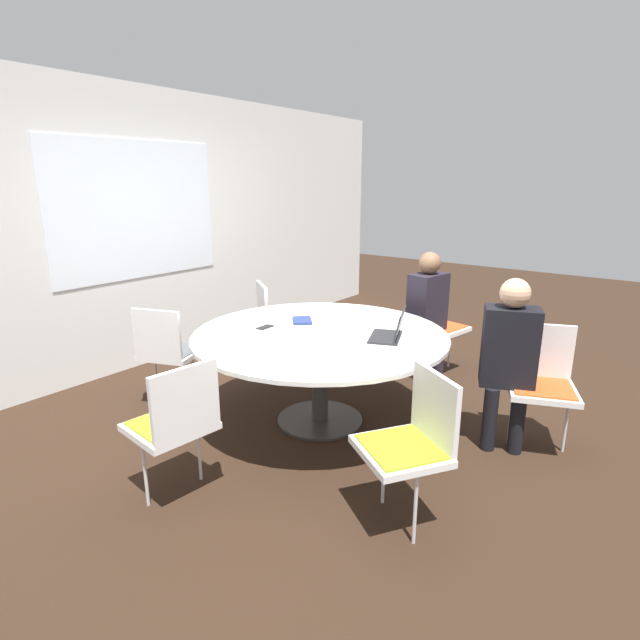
{
  "coord_description": "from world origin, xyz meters",
  "views": [
    {
      "loc": [
        -2.85,
        -2.16,
        1.83
      ],
      "look_at": [
        0.0,
        0.0,
        0.83
      ],
      "focal_mm": 28.0,
      "sensor_mm": 36.0,
      "label": 1
    }
  ],
  "objects_px": {
    "chair_5": "(412,436)",
    "laptop": "(392,331)",
    "person_0": "(509,351)",
    "chair_4": "(175,419)",
    "cell_phone": "(265,327)",
    "person_1": "(429,306)",
    "spiral_notebook": "(302,321)",
    "chair_2": "(275,317)",
    "chair_3": "(167,347)",
    "chair_0": "(542,377)",
    "chair_1": "(435,320)"
  },
  "relations": [
    {
      "from": "chair_3",
      "to": "chair_5",
      "type": "xyz_separation_m",
      "value": [
        -0.13,
        -2.28,
        0.0
      ]
    },
    {
      "from": "chair_4",
      "to": "person_1",
      "type": "height_order",
      "value": "person_1"
    },
    {
      "from": "chair_5",
      "to": "person_1",
      "type": "height_order",
      "value": "person_1"
    },
    {
      "from": "chair_3",
      "to": "spiral_notebook",
      "type": "xyz_separation_m",
      "value": [
        0.68,
        -0.87,
        0.22
      ]
    },
    {
      "from": "cell_phone",
      "to": "chair_4",
      "type": "bearing_deg",
      "value": -162.8
    },
    {
      "from": "chair_4",
      "to": "laptop",
      "type": "relative_size",
      "value": 2.16
    },
    {
      "from": "chair_4",
      "to": "chair_5",
      "type": "distance_m",
      "value": 1.34
    },
    {
      "from": "chair_1",
      "to": "person_0",
      "type": "height_order",
      "value": "person_0"
    },
    {
      "from": "laptop",
      "to": "cell_phone",
      "type": "bearing_deg",
      "value": -91.11
    },
    {
      "from": "chair_3",
      "to": "cell_phone",
      "type": "distance_m",
      "value": 0.86
    },
    {
      "from": "chair_3",
      "to": "cell_phone",
      "type": "bearing_deg",
      "value": 5.44
    },
    {
      "from": "chair_4",
      "to": "chair_5",
      "type": "relative_size",
      "value": 1.0
    },
    {
      "from": "chair_1",
      "to": "cell_phone",
      "type": "distance_m",
      "value": 1.85
    },
    {
      "from": "chair_0",
      "to": "chair_1",
      "type": "height_order",
      "value": "same"
    },
    {
      "from": "chair_2",
      "to": "chair_4",
      "type": "relative_size",
      "value": 1.0
    },
    {
      "from": "chair_3",
      "to": "spiral_notebook",
      "type": "distance_m",
      "value": 1.13
    },
    {
      "from": "person_0",
      "to": "person_1",
      "type": "distance_m",
      "value": 1.29
    },
    {
      "from": "chair_2",
      "to": "person_0",
      "type": "distance_m",
      "value": 2.35
    },
    {
      "from": "person_1",
      "to": "chair_0",
      "type": "bearing_deg",
      "value": 71.42
    },
    {
      "from": "chair_1",
      "to": "laptop",
      "type": "distance_m",
      "value": 1.42
    },
    {
      "from": "chair_1",
      "to": "cell_phone",
      "type": "xyz_separation_m",
      "value": [
        -1.72,
        0.65,
        0.22
      ]
    },
    {
      "from": "chair_0",
      "to": "chair_5",
      "type": "height_order",
      "value": "same"
    },
    {
      "from": "chair_5",
      "to": "laptop",
      "type": "relative_size",
      "value": 2.16
    },
    {
      "from": "chair_2",
      "to": "chair_3",
      "type": "bearing_deg",
      "value": -58.67
    },
    {
      "from": "spiral_notebook",
      "to": "cell_phone",
      "type": "xyz_separation_m",
      "value": [
        -0.31,
        0.12,
        -0.01
      ]
    },
    {
      "from": "chair_4",
      "to": "laptop",
      "type": "height_order",
      "value": "laptop"
    },
    {
      "from": "person_1",
      "to": "spiral_notebook",
      "type": "bearing_deg",
      "value": -15.18
    },
    {
      "from": "chair_0",
      "to": "chair_3",
      "type": "height_order",
      "value": "same"
    },
    {
      "from": "chair_1",
      "to": "person_0",
      "type": "bearing_deg",
      "value": 54.19
    },
    {
      "from": "cell_phone",
      "to": "chair_0",
      "type": "bearing_deg",
      "value": -66.68
    },
    {
      "from": "chair_4",
      "to": "cell_phone",
      "type": "distance_m",
      "value": 1.2
    },
    {
      "from": "chair_2",
      "to": "chair_3",
      "type": "distance_m",
      "value": 1.22
    },
    {
      "from": "person_0",
      "to": "chair_4",
      "type": "bearing_deg",
      "value": 31.25
    },
    {
      "from": "person_1",
      "to": "person_0",
      "type": "bearing_deg",
      "value": 60.71
    },
    {
      "from": "person_0",
      "to": "laptop",
      "type": "relative_size",
      "value": 3.03
    },
    {
      "from": "chair_5",
      "to": "chair_3",
      "type": "bearing_deg",
      "value": 30.19
    },
    {
      "from": "chair_3",
      "to": "chair_4",
      "type": "height_order",
      "value": "same"
    },
    {
      "from": "chair_2",
      "to": "laptop",
      "type": "distance_m",
      "value": 1.67
    },
    {
      "from": "chair_2",
      "to": "chair_4",
      "type": "distance_m",
      "value": 2.22
    },
    {
      "from": "person_0",
      "to": "spiral_notebook",
      "type": "distance_m",
      "value": 1.58
    },
    {
      "from": "chair_3",
      "to": "spiral_notebook",
      "type": "relative_size",
      "value": 3.36
    },
    {
      "from": "chair_0",
      "to": "laptop",
      "type": "bearing_deg",
      "value": 3.7
    },
    {
      "from": "person_0",
      "to": "cell_phone",
      "type": "height_order",
      "value": "person_0"
    },
    {
      "from": "laptop",
      "to": "cell_phone",
      "type": "distance_m",
      "value": 0.99
    },
    {
      "from": "laptop",
      "to": "spiral_notebook",
      "type": "distance_m",
      "value": 0.8
    },
    {
      "from": "person_0",
      "to": "laptop",
      "type": "height_order",
      "value": "person_0"
    },
    {
      "from": "chair_0",
      "to": "person_1",
      "type": "distance_m",
      "value": 1.36
    },
    {
      "from": "chair_2",
      "to": "chair_5",
      "type": "relative_size",
      "value": 1.0
    },
    {
      "from": "laptop",
      "to": "cell_phone",
      "type": "xyz_separation_m",
      "value": [
        -0.35,
        0.92,
        -0.05
      ]
    },
    {
      "from": "spiral_notebook",
      "to": "chair_2",
      "type": "bearing_deg",
      "value": 55.57
    }
  ]
}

